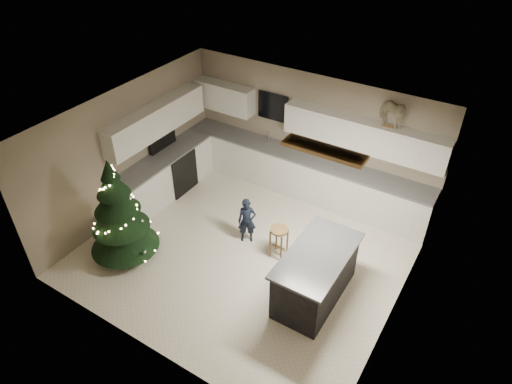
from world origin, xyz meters
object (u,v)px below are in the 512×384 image
bar_stool (279,235)px  island (316,275)px  rocking_horse (392,112)px  toddler (247,221)px  christmas_tree (120,218)px

bar_stool → island: bearing=-28.5°
bar_stool → rocking_horse: size_ratio=0.89×
rocking_horse → toddler: bearing=164.4°
island → christmas_tree: bearing=-165.0°
island → toddler: size_ratio=1.81×
toddler → rocking_horse: 3.25m
island → rocking_horse: bearing=88.7°
rocking_horse → island: bearing=-156.4°
christmas_tree → toddler: bearing=41.1°
toddler → rocking_horse: (1.75, 2.05, 1.82)m
toddler → christmas_tree: bearing=-171.1°
island → bar_stool: 1.12m
christmas_tree → toddler: 2.28m
island → toddler: island is taller
island → bar_stool: size_ratio=2.73×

